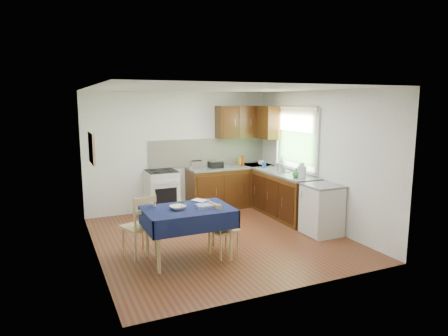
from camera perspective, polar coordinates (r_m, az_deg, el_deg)
name	(u,v)px	position (r m, az deg, el deg)	size (l,w,h in m)	color
floor	(220,238)	(6.90, -0.64, -9.95)	(4.20, 4.20, 0.00)	#542616
ceiling	(219,89)	(6.51, -0.68, 11.28)	(4.00, 4.20, 0.02)	silver
wall_back	(180,151)	(8.54, -6.28, 2.40)	(4.00, 0.02, 2.50)	silver
wall_front	(290,191)	(4.77, 9.45, -3.32)	(4.00, 0.02, 2.50)	silver
wall_left	(93,174)	(6.09, -18.19, -0.89)	(0.02, 4.20, 2.50)	silver
wall_right	(318,159)	(7.60, 13.31, 1.33)	(0.02, 4.20, 2.50)	silver
base_cabinets	(255,191)	(8.44, 4.42, -3.30)	(1.90, 2.30, 0.86)	black
worktop_back	(231,167)	(8.70, 0.97, 0.12)	(1.90, 0.60, 0.04)	slate
worktop_right	(285,174)	(8.01, 8.69, -0.79)	(0.60, 1.70, 0.04)	slate
worktop_corner	(257,165)	(8.99, 4.73, 0.40)	(0.60, 0.60, 0.04)	slate
splashback	(209,152)	(8.75, -2.19, 2.29)	(2.70, 0.02, 0.60)	white
upper_cabinets	(251,122)	(8.80, 3.81, 6.57)	(1.20, 0.85, 0.70)	black
stove	(162,193)	(8.25, -8.85, -3.48)	(0.60, 0.61, 0.92)	silver
window	(296,134)	(8.11, 10.25, 4.77)	(0.04, 1.48, 1.26)	#2B5724
fridge	(322,210)	(7.16, 13.82, -5.81)	(0.58, 0.60, 0.89)	silver
corkboard	(92,148)	(6.34, -18.38, 2.69)	(0.04, 0.62, 0.47)	tan
dining_table	(188,215)	(5.87, -5.16, -6.72)	(1.27, 0.86, 0.77)	#0D0F37
chair_far	(140,224)	(6.08, -11.86, -7.84)	(0.55, 0.55, 0.96)	tan
chair_near	(221,227)	(5.99, -0.42, -8.45)	(0.44, 0.44, 0.85)	tan
toaster	(197,165)	(8.26, -3.93, 0.39)	(0.26, 0.16, 0.20)	silver
sandwich_press	(216,164)	(8.49, -1.20, 0.58)	(0.28, 0.24, 0.16)	black
sauce_bottle	(242,161)	(8.74, 2.62, 1.06)	(0.05, 0.05, 0.23)	#AF210E
yellow_packet	(241,161)	(8.92, 2.44, 0.99)	(0.12, 0.08, 0.15)	gold
dish_rack	(280,171)	(8.09, 8.00, -0.39)	(0.37, 0.28, 0.18)	gray
kettle	(302,171)	(7.51, 11.04, -0.42)	(0.17, 0.17, 0.29)	silver
cup	(261,163)	(8.90, 5.28, 0.77)	(0.13, 0.13, 0.10)	silver
soap_bottle_a	(282,164)	(8.08, 8.22, 0.56)	(0.12, 0.12, 0.31)	silver
soap_bottle_b	(264,164)	(8.53, 5.75, 0.63)	(0.08, 0.08, 0.18)	#1E3FB0
soap_bottle_c	(296,173)	(7.51, 10.27, -0.69)	(0.14, 0.14, 0.18)	green
plate_bowl	(178,208)	(5.78, -6.62, -5.63)	(0.22, 0.22, 0.05)	#EDE4C2
book	(196,202)	(6.17, -4.01, -4.81)	(0.16, 0.22, 0.02)	white
spice_jar	(182,203)	(5.96, -6.07, -5.03)	(0.04, 0.04, 0.08)	green
tea_towel	(205,206)	(5.85, -2.72, -5.46)	(0.25, 0.20, 0.04)	navy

